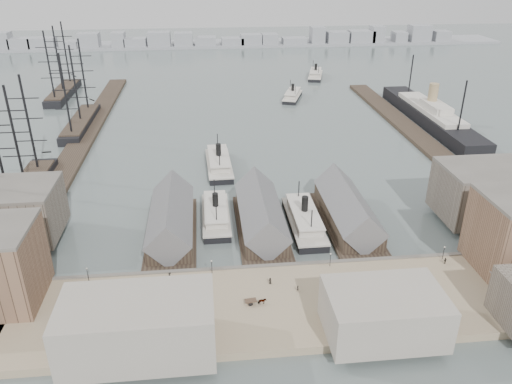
{
  "coord_description": "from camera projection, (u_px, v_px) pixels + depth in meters",
  "views": [
    {
      "loc": [
        -15.1,
        -110.61,
        74.59
      ],
      "look_at": [
        0.0,
        30.0,
        6.0
      ],
      "focal_mm": 35.0,
      "sensor_mm": 36.0,
      "label": 1
    }
  ],
  "objects": [
    {
      "name": "sailing_ship_far",
      "position": [
        63.0,
        91.0,
        282.28
      ],
      "size": [
        9.35,
        51.92,
        38.42
      ],
      "color": "black",
      "rests_on": "ground"
    },
    {
      "name": "west_wharf",
      "position": [
        83.0,
        140.0,
        215.54
      ],
      "size": [
        10.0,
        220.0,
        1.6
      ],
      "primitive_type": "cube",
      "color": "#2D231C",
      "rests_on": "ground"
    },
    {
      "name": "quay",
      "position": [
        279.0,
        306.0,
        114.63
      ],
      "size": [
        180.0,
        30.0,
        2.0
      ],
      "primitive_type": "cube",
      "color": "gray",
      "rests_on": "ground"
    },
    {
      "name": "street_bldg_west",
      "position": [
        138.0,
        327.0,
        97.95
      ],
      "size": [
        30.0,
        16.0,
        12.0
      ],
      "primitive_type": "cube",
      "color": "gray",
      "rests_on": "quay"
    },
    {
      "name": "ferry_docked_east",
      "position": [
        304.0,
        220.0,
        148.26
      ],
      "size": [
        8.97,
        29.91,
        10.68
      ],
      "color": "black",
      "rests_on": "ground"
    },
    {
      "name": "horse_cart_left",
      "position": [
        74.0,
        294.0,
        115.72
      ],
      "size": [
        4.48,
        3.78,
        1.48
      ],
      "rotation": [
        0.0,
        0.0,
        0.94
      ],
      "color": "black",
      "rests_on": "quay"
    },
    {
      "name": "pedestrian_7",
      "position": [
        389.0,
        315.0,
        108.99
      ],
      "size": [
        0.97,
        1.18,
        1.59
      ],
      "primitive_type": "imported",
      "rotation": [
        0.0,
        0.0,
        1.13
      ],
      "color": "black",
      "rests_on": "quay"
    },
    {
      "name": "ferry_docked_west",
      "position": [
        216.0,
        214.0,
        151.93
      ],
      "size": [
        8.21,
        27.36,
        9.77
      ],
      "color": "black",
      "rests_on": "ground"
    },
    {
      "name": "ferry_open_near",
      "position": [
        219.0,
        163.0,
        188.0
      ],
      "size": [
        9.81,
        30.05,
        10.64
      ],
      "rotation": [
        0.0,
        0.0,
        0.03
      ],
      "color": "black",
      "rests_on": "ground"
    },
    {
      "name": "warehouse_east_back",
      "position": [
        488.0,
        193.0,
        148.76
      ],
      "size": [
        28.0,
        20.0,
        15.0
      ],
      "primitive_type": "cube",
      "color": "#60564C",
      "rests_on": "east_land"
    },
    {
      "name": "sailing_ship_near",
      "position": [
        19.0,
        198.0,
        160.91
      ],
      "size": [
        9.14,
        62.99,
        37.59
      ],
      "color": "black",
      "rests_on": "ground"
    },
    {
      "name": "horse_cart_center",
      "position": [
        258.0,
        301.0,
        113.22
      ],
      "size": [
        4.92,
        1.79,
        1.55
      ],
      "rotation": [
        0.0,
        0.0,
        1.69
      ],
      "color": "black",
      "rests_on": "quay"
    },
    {
      "name": "pedestrian_2",
      "position": [
        170.0,
        276.0,
        122.12
      ],
      "size": [
        1.16,
        1.28,
        1.73
      ],
      "primitive_type": "imported",
      "rotation": [
        0.0,
        0.0,
        2.17
      ],
      "color": "black",
      "rests_on": "quay"
    },
    {
      "name": "street_bldg_center",
      "position": [
        384.0,
        313.0,
        103.19
      ],
      "size": [
        24.0,
        16.0,
        10.0
      ],
      "primitive_type": "cube",
      "color": "gray",
      "rests_on": "quay"
    },
    {
      "name": "pedestrian_1",
      "position": [
        130.0,
        317.0,
        108.51
      ],
      "size": [
        0.97,
        0.98,
        1.6
      ],
      "primitive_type": "imported",
      "rotation": [
        0.0,
        0.0,
        2.32
      ],
      "color": "black",
      "rests_on": "quay"
    },
    {
      "name": "pedestrian_5",
      "position": [
        298.0,
        288.0,
        117.59
      ],
      "size": [
        0.72,
        0.69,
        1.6
      ],
      "primitive_type": "imported",
      "rotation": [
        0.0,
        0.0,
        3.76
      ],
      "color": "black",
      "rests_on": "quay"
    },
    {
      "name": "ferry_shed_west",
      "position": [
        171.0,
        220.0,
        143.53
      ],
      "size": [
        14.0,
        42.0,
        12.6
      ],
      "color": "#2D231C",
      "rests_on": "ground"
    },
    {
      "name": "pedestrian_3",
      "position": [
        186.0,
        317.0,
        108.19
      ],
      "size": [
        1.06,
        0.51,
        1.76
      ],
      "primitive_type": "imported",
      "rotation": [
        0.0,
        0.0,
        0.08
      ],
      "color": "black",
      "rests_on": "quay"
    },
    {
      "name": "ferry_open_far",
      "position": [
        315.0,
        74.0,
        323.27
      ],
      "size": [
        14.84,
        28.11,
        9.62
      ],
      "rotation": [
        0.0,
        0.0,
        -0.26
      ],
      "color": "black",
      "rests_on": "ground"
    },
    {
      "name": "horse_cart_right",
      "position": [
        348.0,
        292.0,
        116.41
      ],
      "size": [
        4.76,
        2.16,
        1.63
      ],
      "rotation": [
        0.0,
        0.0,
        1.71
      ],
      "color": "black",
      "rests_on": "quay"
    },
    {
      "name": "ferry_shed_east",
      "position": [
        347.0,
        211.0,
        148.53
      ],
      "size": [
        14.0,
        42.0,
        12.6
      ],
      "color": "#2D231C",
      "rests_on": "ground"
    },
    {
      "name": "lamp_post_near_e",
      "position": [
        330.0,
        257.0,
        126.08
      ],
      "size": [
        0.44,
        0.44,
        3.92
      ],
      "color": "black",
      "rests_on": "quay"
    },
    {
      "name": "pedestrian_4",
      "position": [
        270.0,
        281.0,
        120.23
      ],
      "size": [
        0.94,
        0.92,
        1.64
      ],
      "primitive_type": "imported",
      "rotation": [
        0.0,
        0.0,
        5.55
      ],
      "color": "black",
      "rests_on": "quay"
    },
    {
      "name": "ferry_shed_center",
      "position": [
        261.0,
        216.0,
        146.03
      ],
      "size": [
        14.0,
        42.0,
        12.6
      ],
      "color": "#2D231C",
      "rests_on": "ground"
    },
    {
      "name": "pedestrian_8",
      "position": [
        445.0,
        261.0,
        127.92
      ],
      "size": [
        1.07,
        0.56,
        1.74
      ],
      "primitive_type": "imported",
      "rotation": [
        0.0,
        0.0,
        3.28
      ],
      "color": "black",
      "rests_on": "quay"
    },
    {
      "name": "pedestrian_6",
      "position": [
        393.0,
        273.0,
        123.11
      ],
      "size": [
        0.91,
        0.77,
        1.65
      ],
      "primitive_type": "imported",
      "rotation": [
        0.0,
        0.0,
        0.2
      ],
      "color": "black",
      "rests_on": "quay"
    },
    {
      "name": "far_shore",
      "position": [
        216.0,
        42.0,
        429.98
      ],
      "size": [
        500.0,
        40.0,
        15.72
      ],
      "color": "gray",
      "rests_on": "ground"
    },
    {
      "name": "lamp_post_far_e",
      "position": [
        444.0,
        250.0,
        128.96
      ],
      "size": [
        0.44,
        0.44,
        3.92
      ],
      "color": "black",
      "rests_on": "quay"
    },
    {
      "name": "seawall",
      "position": [
        271.0,
        268.0,
        127.8
      ],
      "size": [
        180.0,
        1.2,
        2.3
      ],
      "primitive_type": "cube",
      "color": "#59544C",
      "rests_on": "ground"
    },
    {
      "name": "pedestrian_0",
      "position": [
        76.0,
        298.0,
        114.28
      ],
      "size": [
        0.72,
        0.58,
        1.79
      ],
      "primitive_type": "imported",
      "rotation": [
        0.0,
        0.0,
        2.98
      ],
      "color": "black",
      "rests_on": "quay"
    },
    {
      "name": "ferry_open_mid",
      "position": [
        293.0,
        95.0,
        277.17
      ],
      "size": [
        15.42,
        26.23,
        8.98
      ],
      "rotation": [
        0.0,
        0.0,
        -0.34
      ],
      "color": "black",
      "rests_on": "ground"
    },
    {
      "name": "lamp_post_far_w",
      "position": [
        87.0,
        272.0,
        120.31
      ],
      "size": [
        0.44,
        0.44,
        3.92
      ],
      "color": "black",
      "rests_on": "quay"
    },
    {
      "name": "tram",
      "position": [
        488.0,
        269.0,
        122.83
      ],
      "size": [
        4.13,
        11.0,
        3.82
      ],
      "rotation": [
        0.0,
        0.0,
        -0.13
      ],
      "color": "black",
      "rests_on": "quay"
    },
    {
      "name": "warehouse_west_back",
      "position": [
        10.0,
        213.0,
        138.41
      ],
      "size": [
        26.0,
        20.0,
        14.0
      ],
      "primitive_type": "cube",
      "color": "#60564C",
      "rests_on": "west_land"
    },
    {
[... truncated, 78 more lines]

